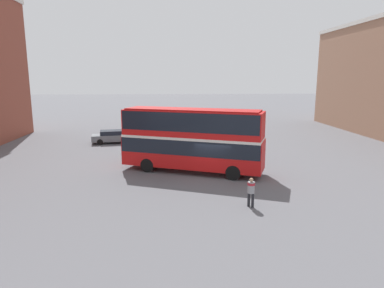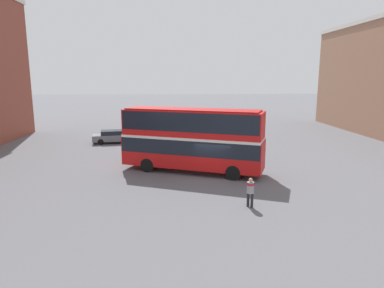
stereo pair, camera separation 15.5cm
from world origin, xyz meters
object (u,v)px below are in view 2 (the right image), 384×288
object	(u,v)px
pedestrian_foreground	(250,189)
parked_car_kerb_far	(177,131)
parked_car_kerb_near	(114,136)
double_decker_bus	(192,136)

from	to	relation	value
pedestrian_foreground	parked_car_kerb_far	xyz separation A→B (m)	(-3.76, 22.71, -0.25)
parked_car_kerb_near	parked_car_kerb_far	distance (m)	7.61
double_decker_bus	pedestrian_foreground	xyz separation A→B (m)	(2.82, -7.46, -1.75)
parked_car_kerb_near	double_decker_bus	bearing A→B (deg)	-66.30
parked_car_kerb_near	parked_car_kerb_far	world-z (taller)	parked_car_kerb_far
parked_car_kerb_near	parked_car_kerb_far	xyz separation A→B (m)	(6.99, 3.00, 0.06)
double_decker_bus	parked_car_kerb_far	xyz separation A→B (m)	(-0.94, 15.26, -2.00)
double_decker_bus	parked_car_kerb_near	bearing A→B (deg)	144.93
double_decker_bus	parked_car_kerb_near	xyz separation A→B (m)	(-7.94, 12.25, -2.06)
double_decker_bus	parked_car_kerb_near	size ratio (longest dim) A/B	2.23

